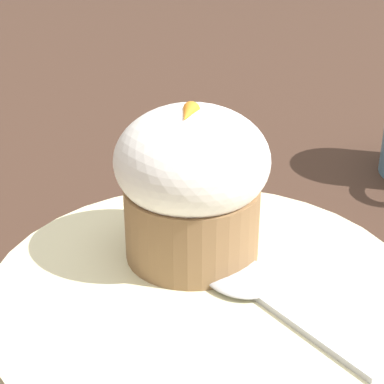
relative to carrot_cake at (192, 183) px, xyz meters
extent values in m
plane|color=#3D281E|center=(0.03, 0.01, -0.07)|extent=(4.00, 4.00, 0.00)
cylinder|color=beige|center=(0.03, 0.01, -0.06)|extent=(0.26, 0.26, 0.02)
cylinder|color=olive|center=(0.00, 0.00, -0.03)|extent=(0.08, 0.08, 0.05)
ellipsoid|color=white|center=(0.00, 0.00, 0.02)|extent=(0.09, 0.09, 0.07)
cone|color=orange|center=(0.01, 0.00, 0.05)|extent=(0.02, 0.01, 0.01)
sphere|color=green|center=(0.00, 0.00, 0.05)|extent=(0.01, 0.01, 0.01)
cube|color=#B7B7BC|center=(0.06, 0.08, -0.05)|extent=(0.06, 0.08, 0.00)
ellipsoid|color=#B7B7BC|center=(0.02, 0.03, -0.05)|extent=(0.06, 0.06, 0.01)
camera|label=1|loc=(0.34, 0.09, 0.17)|focal=60.00mm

